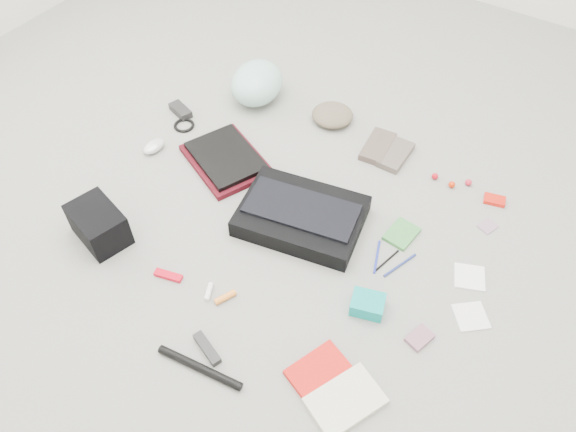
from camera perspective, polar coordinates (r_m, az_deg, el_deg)
The scene contains 33 objects.
ground_plane at distance 2.16m, azimuth -0.00°, elevation -0.86°, with size 4.00×4.00×0.00m, color gray.
messenger_bag at distance 2.14m, azimuth 1.36°, elevation -0.01°, with size 0.46×0.33×0.08m, color black.
bag_flap at distance 2.10m, azimuth 1.39°, elevation 0.76°, with size 0.42×0.19×0.01m, color black.
laptop_sleeve at distance 2.39m, azimuth -6.30°, elevation 5.64°, with size 0.36×0.27×0.02m, color #4A0A12.
laptop at distance 2.38m, azimuth -6.35°, elevation 6.04°, with size 0.32×0.23×0.02m, color black.
bike_helmet at distance 2.67m, azimuth -3.20°, elevation 13.36°, with size 0.23×0.29×0.18m, color #AADFD2.
beanie at distance 2.58m, azimuth 4.53°, elevation 10.20°, with size 0.19×0.18×0.07m, color brown.
mitten_left at distance 2.47m, azimuth 9.10°, elevation 6.99°, with size 0.10×0.20×0.03m, color brown.
mitten_right at distance 2.44m, azimuth 10.89°, elevation 6.12°, with size 0.10×0.19×0.03m, color brown.
power_brick at distance 2.67m, azimuth -10.86°, elevation 10.49°, with size 0.12×0.05×0.03m, color black.
cable_coil at distance 2.60m, azimuth -10.51°, elevation 9.05°, with size 0.09×0.09×0.01m, color black.
mouse at distance 2.50m, azimuth -13.49°, elevation 6.89°, with size 0.06×0.11×0.04m, color silver.
camera_bag at distance 2.18m, azimuth -18.67°, elevation -0.83°, with size 0.21×0.15×0.14m, color black.
multitool at distance 2.05m, azimuth -12.06°, elevation -5.93°, with size 0.10×0.03×0.02m, color red.
toiletry_tube_white at distance 1.99m, azimuth -8.06°, elevation -7.62°, with size 0.02×0.02×0.07m, color white.
toiletry_tube_orange at distance 1.97m, azimuth -6.39°, elevation -8.19°, with size 0.02×0.02×0.08m, color orange.
u_lock at distance 1.88m, azimuth -8.22°, elevation -13.17°, with size 0.13×0.03×0.03m, color black.
bike_pump at distance 1.85m, azimuth -8.95°, elevation -14.97°, with size 0.03×0.03×0.30m, color black.
book_red at distance 1.83m, azimuth 3.12°, elevation -15.44°, with size 0.13×0.19×0.02m, color red.
book_white at distance 1.79m, azimuth 5.85°, elevation -18.18°, with size 0.15×0.22×0.02m, color beige.
notepad at distance 2.16m, azimuth 11.46°, elevation -1.79°, with size 0.10×0.13×0.02m, color #397E38.
pen_blue at distance 2.08m, azimuth 9.02°, elevation -4.12°, with size 0.01×0.01×0.15m, color #1E2CA4.
pen_black at distance 2.08m, azimuth 10.02°, elevation -4.48°, with size 0.01×0.01×0.13m, color black.
pen_navy at distance 2.08m, azimuth 11.30°, elevation -4.92°, with size 0.01×0.01×0.16m, color navy.
accordion_wallet at distance 1.94m, azimuth 8.08°, elevation -8.88°, with size 0.11×0.09×0.06m, color #069A93.
card_deck at distance 1.93m, azimuth 13.22°, elevation -11.96°, with size 0.06×0.09×0.02m, color #945D71.
napkin_top at distance 2.11m, azimuth 17.97°, elevation -5.91°, with size 0.11×0.11×0.01m, color white.
napkin_bottom at distance 2.02m, azimuth 18.08°, elevation -9.67°, with size 0.11×0.11×0.01m, color white.
lollipop_a at distance 2.39m, azimuth 14.70°, elevation 3.92°, with size 0.03×0.03×0.03m, color #B60A17.
lollipop_b at distance 2.37m, azimuth 16.30°, elevation 3.08°, with size 0.03×0.03×0.03m, color red.
lollipop_c at distance 2.40m, azimuth 17.86°, elevation 3.26°, with size 0.03×0.03×0.03m, color red.
altoids_tin at distance 2.37m, azimuth 20.24°, elevation 1.54°, with size 0.08×0.05×0.02m, color red.
stamp_sheet at distance 2.28m, azimuth 19.62°, elevation -1.00°, with size 0.05×0.07×0.00m, color gray.
Camera 1 is at (0.75, -1.14, 1.67)m, focal length 35.00 mm.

